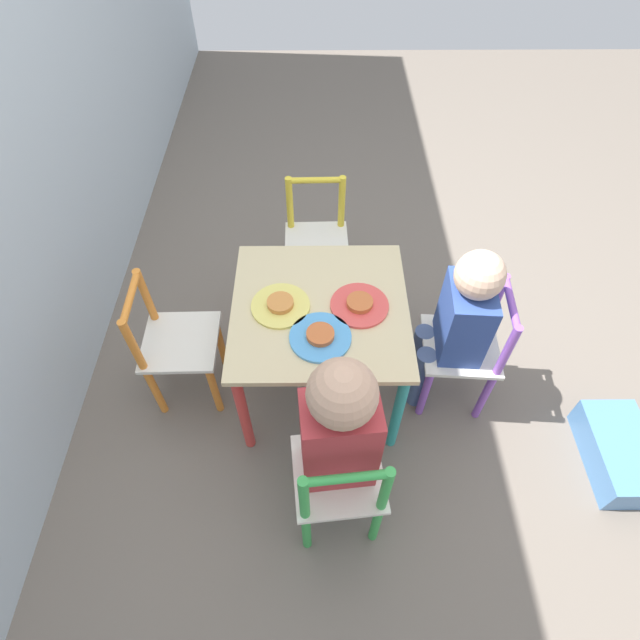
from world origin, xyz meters
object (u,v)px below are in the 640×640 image
(chair_purple, at_px, (465,350))
(storage_bin, at_px, (618,453))
(kids_table, at_px, (320,320))
(child_front, at_px, (457,320))
(plate_front, at_px, (360,305))
(plate_back, at_px, (280,305))
(chair_green, at_px, (339,484))
(chair_yellow, at_px, (316,244))
(chair_orange, at_px, (175,346))
(plate_left, at_px, (320,336))
(child_left, at_px, (338,432))

(chair_purple, bearing_deg, storage_bin, 64.24)
(kids_table, distance_m, storage_bin, 1.13)
(storage_bin, bearing_deg, child_front, 62.63)
(plate_front, distance_m, plate_back, 0.26)
(kids_table, distance_m, chair_green, 0.53)
(kids_table, bearing_deg, plate_front, -90.00)
(plate_front, bearing_deg, chair_yellow, 15.15)
(chair_orange, xyz_separation_m, plate_left, (-0.12, -0.51, 0.21))
(kids_table, height_order, child_front, child_front)
(child_front, xyz_separation_m, plate_back, (0.03, 0.58, 0.05))
(chair_purple, xyz_separation_m, chair_orange, (0.03, 1.03, 0.00))
(chair_purple, height_order, child_left, child_left)
(chair_yellow, xyz_separation_m, storage_bin, (-0.85, -1.04, -0.20))
(chair_yellow, height_order, child_left, child_left)
(chair_yellow, height_order, child_front, child_front)
(chair_green, height_order, plate_back, chair_green)
(plate_left, bearing_deg, chair_purple, -79.80)
(chair_orange, xyz_separation_m, child_front, (-0.02, -0.96, 0.16))
(chair_yellow, bearing_deg, child_left, -87.87)
(child_left, bearing_deg, plate_left, -87.75)
(kids_table, relative_size, chair_purple, 1.07)
(plate_left, bearing_deg, child_left, -171.99)
(plate_front, bearing_deg, chair_green, 171.49)
(kids_table, bearing_deg, chair_orange, 90.99)
(chair_purple, bearing_deg, plate_back, -89.20)
(chair_green, xyz_separation_m, chair_orange, (0.50, 0.56, 0.00))
(chair_purple, bearing_deg, child_front, -90.00)
(child_left, distance_m, plate_front, 0.46)
(chair_purple, xyz_separation_m, plate_left, (-0.09, 0.51, 0.21))
(chair_green, distance_m, child_front, 0.64)
(plate_front, bearing_deg, kids_table, 90.00)
(kids_table, bearing_deg, plate_left, 180.00)
(kids_table, height_order, chair_yellow, chair_yellow)
(plate_left, height_order, plate_front, same)
(plate_back, bearing_deg, child_left, -158.98)
(chair_orange, bearing_deg, chair_purple, -92.50)
(storage_bin, bearing_deg, plate_back, 73.98)
(chair_purple, distance_m, child_left, 0.66)
(chair_purple, distance_m, plate_left, 0.56)
(kids_table, relative_size, chair_yellow, 1.07)
(kids_table, xyz_separation_m, plate_left, (-0.13, 0.00, 0.08))
(chair_green, bearing_deg, chair_purple, -139.88)
(storage_bin, bearing_deg, chair_orange, 78.15)
(chair_orange, distance_m, child_front, 0.98)
(kids_table, distance_m, child_left, 0.46)
(chair_purple, distance_m, storage_bin, 0.63)
(chair_green, height_order, chair_orange, same)
(chair_orange, relative_size, plate_left, 2.80)
(child_left, bearing_deg, chair_yellow, -92.41)
(chair_purple, bearing_deg, chair_yellow, -132.38)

